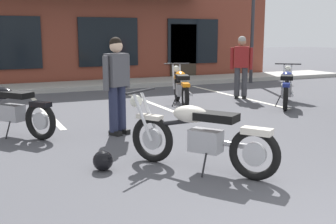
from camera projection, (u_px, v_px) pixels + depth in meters
ground_plane at (174, 147)px, 6.49m from camera, size 80.00×80.00×0.00m
sidewalk_kerb at (68, 86)px, 13.53m from camera, size 22.00×1.80×0.14m
brick_storefront_building at (47, 27)px, 16.36m from camera, size 16.94×6.06×3.96m
painted_stall_lines at (98, 105)px, 10.33m from camera, size 7.98×4.80×0.01m
motorcycle_foreground_classic at (198, 135)px, 5.32m from camera, size 1.42×1.83×0.98m
motorcycle_red_sportbike at (8, 109)px, 7.20m from camera, size 1.48×1.79×0.98m
motorcycle_black_cruiser at (181, 87)px, 10.23m from camera, size 0.99×2.04×0.98m
motorcycle_silver_naked at (287, 87)px, 10.16m from camera, size 1.58×1.72×0.98m
person_in_shorts_foreground at (241, 63)px, 11.25m from camera, size 0.55×0.43×1.68m
person_by_back_row at (117, 80)px, 7.18m from camera, size 0.58×0.39×1.68m
helmet_on_pavement at (103, 161)px, 5.36m from camera, size 0.26×0.26×0.26m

